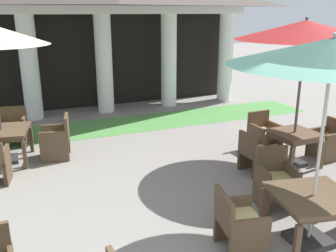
% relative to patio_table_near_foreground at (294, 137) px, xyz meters
% --- Properties ---
extents(background_pavilion, '(9.76, 2.93, 4.34)m').
position_rel_patio_table_near_foreground_xyz_m(background_pavilion, '(-2.52, 5.75, 2.70)').
color(background_pavilion, white).
rests_on(background_pavilion, ground).
extents(lawn_strip, '(11.56, 1.63, 0.01)m').
position_rel_patio_table_near_foreground_xyz_m(lawn_strip, '(-2.52, 4.03, -0.60)').
color(lawn_strip, '#519347').
rests_on(lawn_strip, ground).
extents(patio_table_near_foreground, '(0.88, 0.88, 0.71)m').
position_rel_patio_table_near_foreground_xyz_m(patio_table_near_foreground, '(0.00, 0.00, 0.00)').
color(patio_table_near_foreground, brown).
rests_on(patio_table_near_foreground, ground).
extents(patio_umbrella_near_foreground, '(2.63, 2.63, 2.94)m').
position_rel_patio_table_near_foreground_xyz_m(patio_umbrella_near_foreground, '(0.00, 0.00, 2.07)').
color(patio_umbrella_near_foreground, '#2D2D2D').
rests_on(patio_umbrella_near_foreground, ground).
extents(patio_chair_near_foreground_north, '(0.60, 0.60, 0.86)m').
position_rel_patio_table_near_foreground_xyz_m(patio_chair_near_foreground_north, '(-0.03, 0.94, -0.21)').
color(patio_chair_near_foreground_north, brown).
rests_on(patio_chair_near_foreground_north, ground).
extents(patio_chair_near_foreground_west, '(0.56, 0.56, 0.83)m').
position_rel_patio_table_near_foreground_xyz_m(patio_chair_near_foreground_west, '(-0.93, -0.03, -0.21)').
color(patio_chair_near_foreground_west, brown).
rests_on(patio_chair_near_foreground_west, ground).
extents(patio_chair_near_foreground_east, '(0.59, 0.56, 0.85)m').
position_rel_patio_table_near_foreground_xyz_m(patio_chair_near_foreground_east, '(0.93, 0.03, -0.21)').
color(patio_chair_near_foreground_east, brown).
rests_on(patio_chair_near_foreground_east, ground).
extents(patio_table_mid_left, '(1.20, 1.20, 0.72)m').
position_rel_patio_table_near_foreground_xyz_m(patio_table_mid_left, '(-1.61, -2.25, 0.03)').
color(patio_table_mid_left, brown).
rests_on(patio_table_mid_left, ground).
extents(patio_umbrella_mid_left, '(2.48, 2.48, 2.80)m').
position_rel_patio_table_near_foreground_xyz_m(patio_umbrella_mid_left, '(-1.61, -2.25, 1.95)').
color(patio_umbrella_mid_left, '#2D2D2D').
rests_on(patio_umbrella_mid_left, ground).
extents(patio_chair_mid_left_west, '(0.64, 0.72, 0.86)m').
position_rel_patio_table_near_foreground_xyz_m(patio_chair_mid_left_west, '(-2.63, -2.04, -0.19)').
color(patio_chair_mid_left_west, brown).
rests_on(patio_chair_mid_left_west, ground).
extents(patio_chair_mid_left_north, '(0.65, 0.63, 0.95)m').
position_rel_patio_table_near_foreground_xyz_m(patio_chair_mid_left_north, '(-1.41, -1.23, -0.17)').
color(patio_chair_mid_left_north, brown).
rests_on(patio_chair_mid_left_north, ground).
extents(patio_table_mid_right, '(1.21, 1.21, 0.71)m').
position_rel_patio_table_near_foreground_xyz_m(patio_table_mid_right, '(-5.46, 2.44, 0.01)').
color(patio_table_mid_right, brown).
rests_on(patio_table_mid_right, ground).
extents(patio_chair_mid_right_north, '(0.72, 0.65, 0.88)m').
position_rel_patio_table_near_foreground_xyz_m(patio_chair_mid_right_north, '(-5.27, 3.49, -0.17)').
color(patio_chair_mid_right_north, brown).
rests_on(patio_chair_mid_right_north, ground).
extents(patio_chair_mid_right_east, '(0.68, 0.67, 0.94)m').
position_rel_patio_table_near_foreground_xyz_m(patio_chair_mid_right_east, '(-4.40, 2.25, -0.18)').
color(patio_chair_mid_right_east, brown).
rests_on(patio_chair_mid_right_east, ground).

